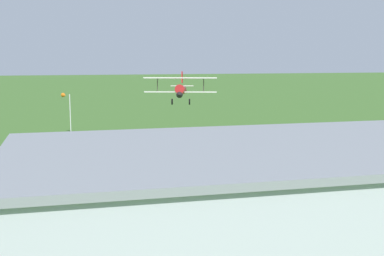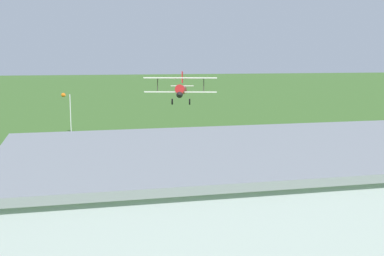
% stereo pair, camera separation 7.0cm
% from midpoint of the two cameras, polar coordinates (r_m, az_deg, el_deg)
% --- Properties ---
extents(ground_plane, '(400.00, 400.00, 0.00)m').
position_cam_midpoint_polar(ground_plane, '(62.22, -5.76, -2.41)').
color(ground_plane, '#3D6628').
extents(hangar, '(25.55, 14.97, 7.20)m').
position_cam_midpoint_polar(hangar, '(26.52, 6.89, -9.61)').
color(hangar, '#B7BCC6').
rests_on(hangar, ground_plane).
extents(biplane, '(7.97, 6.68, 3.53)m').
position_cam_midpoint_polar(biplane, '(55.23, -1.30, 4.47)').
color(biplane, '#B21E1E').
extents(car_yellow, '(2.33, 4.24, 1.62)m').
position_cam_midpoint_polar(car_yellow, '(42.58, 16.37, -6.74)').
color(car_yellow, gold).
rests_on(car_yellow, ground_plane).
extents(car_green, '(2.38, 4.26, 1.53)m').
position_cam_midpoint_polar(car_green, '(38.35, -15.71, -8.49)').
color(car_green, '#1E6B38').
rests_on(car_green, ground_plane).
extents(person_at_fence_line, '(0.49, 0.49, 1.63)m').
position_cam_midpoint_polar(person_at_fence_line, '(45.28, 14.40, -5.79)').
color(person_at_fence_line, '#3F3F47').
rests_on(person_at_fence_line, ground_plane).
extents(person_beside_truck, '(0.43, 0.43, 1.72)m').
position_cam_midpoint_polar(person_beside_truck, '(41.91, -9.49, -6.73)').
color(person_beside_truck, '#33723F').
rests_on(person_beside_truck, ground_plane).
extents(person_walking_on_apron, '(0.42, 0.42, 1.65)m').
position_cam_midpoint_polar(person_walking_on_apron, '(43.39, -3.04, -6.14)').
color(person_walking_on_apron, '#B23333').
rests_on(person_walking_on_apron, ground_plane).
extents(person_near_hangar_door, '(0.51, 0.51, 1.72)m').
position_cam_midpoint_polar(person_near_hangar_door, '(39.31, -11.24, -7.82)').
color(person_near_hangar_door, beige).
rests_on(person_near_hangar_door, ground_plane).
extents(person_watching_takeoff, '(0.52, 0.52, 1.66)m').
position_cam_midpoint_polar(person_watching_takeoff, '(43.02, -15.92, -6.59)').
color(person_watching_takeoff, '#72338C').
rests_on(person_watching_takeoff, ground_plane).
extents(windsock, '(1.25, 1.42, 6.20)m').
position_cam_midpoint_polar(windsock, '(71.39, -14.08, 3.22)').
color(windsock, silver).
rests_on(windsock, ground_plane).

